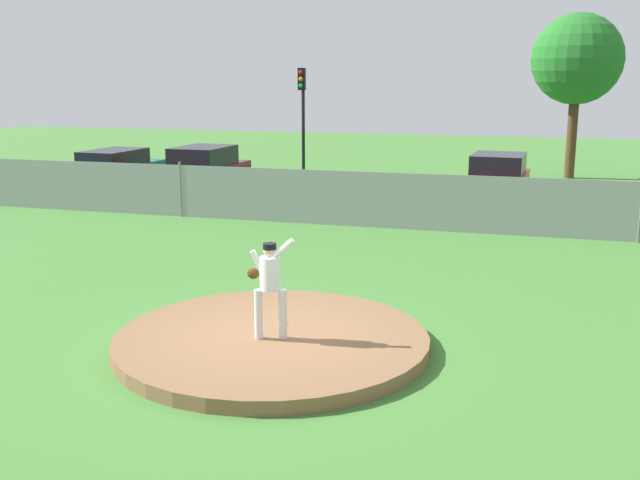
{
  "coord_description": "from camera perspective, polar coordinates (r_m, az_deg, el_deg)",
  "views": [
    {
      "loc": [
        3.89,
        -10.55,
        4.25
      ],
      "look_at": [
        -0.13,
        3.19,
        1.09
      ],
      "focal_mm": 41.33,
      "sensor_mm": 36.0,
      "label": 1
    }
  ],
  "objects": [
    {
      "name": "ground_plane",
      "position": [
        17.52,
        2.97,
        -1.6
      ],
      "size": [
        80.0,
        80.0,
        0.0
      ],
      "primitive_type": "plane",
      "color": "#427A33"
    },
    {
      "name": "asphalt_strip",
      "position": [
        25.7,
        7.37,
        2.84
      ],
      "size": [
        44.0,
        7.0,
        0.01
      ],
      "primitive_type": "cube",
      "color": "#2B2B2D",
      "rests_on": "ground_plane"
    },
    {
      "name": "pitchers_mound",
      "position": [
        11.98,
        -3.73,
        -7.78
      ],
      "size": [
        5.05,
        5.05,
        0.22
      ],
      "primitive_type": "cylinder",
      "color": "brown",
      "rests_on": "ground_plane"
    },
    {
      "name": "pitcher_youth",
      "position": [
        11.48,
        -3.94,
        -3.11
      ],
      "size": [
        0.81,
        0.32,
        1.64
      ],
      "color": "silver",
      "rests_on": "pitchers_mound"
    },
    {
      "name": "baseball",
      "position": [
        12.46,
        -2.87,
        -6.25
      ],
      "size": [
        0.07,
        0.07,
        0.07
      ],
      "primitive_type": "sphere",
      "color": "white",
      "rests_on": "pitchers_mound"
    },
    {
      "name": "chainlink_fence",
      "position": [
        21.2,
        5.5,
        3.05
      ],
      "size": [
        33.25,
        0.07,
        1.72
      ],
      "color": "gray",
      "rests_on": "ground_plane"
    },
    {
      "name": "parked_car_red",
      "position": [
        25.75,
        13.58,
        4.46
      ],
      "size": [
        2.06,
        4.13,
        1.74
      ],
      "color": "#A81919",
      "rests_on": "ground_plane"
    },
    {
      "name": "parked_car_burgundy",
      "position": [
        27.5,
        -8.99,
        5.2
      ],
      "size": [
        2.06,
        4.45,
        1.79
      ],
      "color": "maroon",
      "rests_on": "ground_plane"
    },
    {
      "name": "parked_car_teal",
      "position": [
        29.19,
        -15.64,
        5.15
      ],
      "size": [
        1.94,
        4.75,
        1.59
      ],
      "color": "#146066",
      "rests_on": "ground_plane"
    },
    {
      "name": "traffic_cone_orange",
      "position": [
        28.7,
        0.14,
        4.46
      ],
      "size": [
        0.4,
        0.4,
        0.55
      ],
      "color": "orange",
      "rests_on": "asphalt_strip"
    },
    {
      "name": "traffic_light_near",
      "position": [
        31.1,
        -1.37,
        10.49
      ],
      "size": [
        0.28,
        0.46,
        4.65
      ],
      "color": "black",
      "rests_on": "ground_plane"
    },
    {
      "name": "tree_broad_left",
      "position": [
        33.52,
        19.3,
        13.03
      ],
      "size": [
        3.79,
        3.79,
        6.91
      ],
      "color": "#4C331E",
      "rests_on": "ground_plane"
    }
  ]
}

